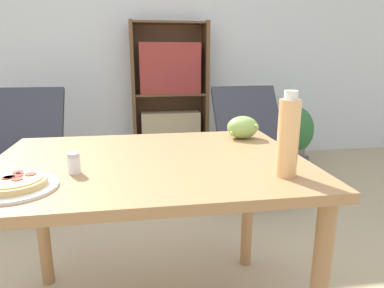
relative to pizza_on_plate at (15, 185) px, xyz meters
The scene contains 10 objects.
wall_back 2.85m from the pizza_on_plate, 83.42° to the left, with size 8.00×0.05×2.60m.
dining_table 0.49m from the pizza_on_plate, 30.71° to the left, with size 1.18×0.87×0.76m.
pizza_on_plate is the anchor object (origin of this frame).
grape_bunch 1.00m from the pizza_on_plate, 30.72° to the left, with size 0.15×0.12×0.11m.
drink_bottle 0.85m from the pizza_on_plate, ahead, with size 0.07×0.07×0.28m.
salt_shaker 0.19m from the pizza_on_plate, 37.92° to the left, with size 0.04×0.04×0.07m.
lounge_chair_near 1.88m from the pizza_on_plate, 106.97° to the left, with size 0.58×0.77×0.88m.
lounge_chair_far 2.10m from the pizza_on_plate, 50.37° to the left, with size 0.58×0.77×0.88m.
bookshelf 2.72m from the pizza_on_plate, 74.70° to the left, with size 0.80×0.28×1.48m.
potted_plant_floor 2.97m from the pizza_on_plate, 48.82° to the left, with size 0.44×0.37×0.64m.
Camera 1 is at (0.05, -1.18, 1.15)m, focal length 32.00 mm.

